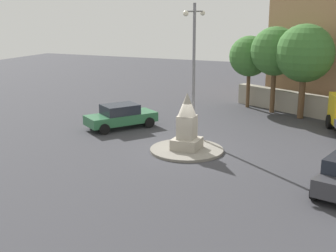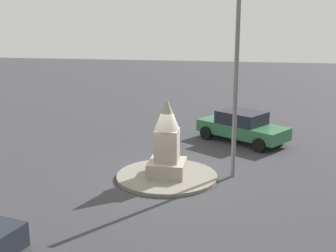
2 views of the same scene
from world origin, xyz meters
name	(u,v)px [view 1 (image 1 of 2)]	position (x,y,z in m)	size (l,w,h in m)	color
ground_plane	(187,151)	(0.00, 0.00, 0.00)	(80.00, 80.00, 0.00)	#38383D
traffic_island	(187,150)	(0.00, 0.00, 0.07)	(3.78, 3.78, 0.13)	gray
monument	(187,125)	(0.00, 0.00, 1.41)	(1.35, 1.35, 2.93)	#9E9687
streetlamp	(194,59)	(-2.42, -0.57, 4.48)	(2.85, 0.28, 7.41)	slate
car_green_waiting	(121,116)	(-2.75, -5.39, 0.76)	(4.49, 3.84, 1.47)	#2D6B42
stone_boundary_wall	(315,106)	(-10.51, 5.17, 0.74)	(12.87, 0.70, 1.48)	#9E9687
tree_near_wall	(305,54)	(-9.80, 4.35, 4.29)	(3.77, 3.77, 6.20)	brown
tree_mid_cluster	(275,51)	(-10.83, 2.26, 4.26)	(3.35, 3.35, 5.96)	brown
tree_far_corner	(250,56)	(-11.81, 0.26, 3.75)	(2.94, 2.94, 5.24)	brown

